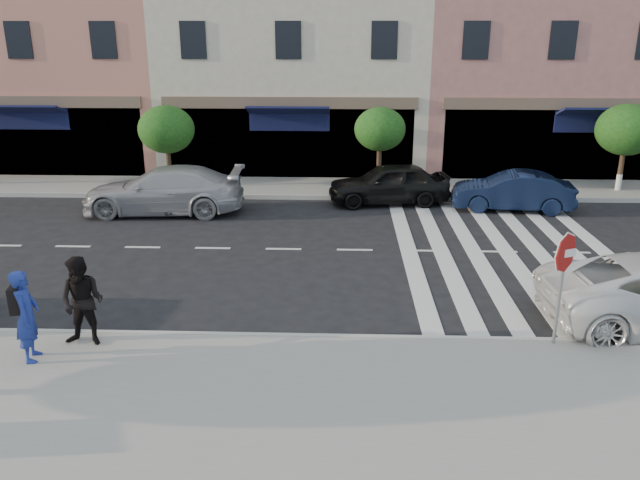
{
  "coord_description": "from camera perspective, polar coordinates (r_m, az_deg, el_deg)",
  "views": [
    {
      "loc": [
        1.63,
        -12.46,
        5.77
      ],
      "look_at": [
        1.15,
        0.64,
        1.4
      ],
      "focal_mm": 35.0,
      "sensor_mm": 36.0,
      "label": 1
    }
  ],
  "objects": [
    {
      "name": "ground",
      "position": [
        13.82,
        -4.9,
        -6.31
      ],
      "size": [
        120.0,
        120.0,
        0.0
      ],
      "primitive_type": "plane",
      "color": "black",
      "rests_on": "ground"
    },
    {
      "name": "sidewalk_near",
      "position": [
        10.53,
        -7.39,
        -14.47
      ],
      "size": [
        60.0,
        4.5,
        0.15
      ],
      "primitive_type": "cube",
      "color": "gray",
      "rests_on": "ground"
    },
    {
      "name": "sidewalk_far",
      "position": [
        24.19,
        -1.83,
        4.81
      ],
      "size": [
        60.0,
        3.0,
        0.15
      ],
      "primitive_type": "cube",
      "color": "gray",
      "rests_on": "ground"
    },
    {
      "name": "building_west_mid",
      "position": [
        32.08,
        -22.41,
        19.33
      ],
      "size": [
        10.0,
        9.0,
        14.0
      ],
      "primitive_type": "cube",
      "color": "#BF7564",
      "rests_on": "ground"
    },
    {
      "name": "building_centre",
      "position": [
        29.54,
        -2.13,
        17.89
      ],
      "size": [
        11.0,
        9.0,
        11.0
      ],
      "primitive_type": "cube",
      "color": "beige",
      "rests_on": "ground"
    },
    {
      "name": "building_east_mid",
      "position": [
        31.07,
        21.81,
        18.55
      ],
      "size": [
        13.0,
        9.0,
        13.0
      ],
      "primitive_type": "cube",
      "color": "tan",
      "rests_on": "ground"
    },
    {
      "name": "street_tree_wb",
      "position": [
        24.43,
        -13.87,
        9.76
      ],
      "size": [
        2.1,
        2.1,
        3.06
      ],
      "color": "#473323",
      "rests_on": "sidewalk_far"
    },
    {
      "name": "street_tree_c",
      "position": [
        23.55,
        5.5,
        10.01
      ],
      "size": [
        1.9,
        1.9,
        3.04
      ],
      "color": "#473323",
      "rests_on": "sidewalk_far"
    },
    {
      "name": "street_tree_ea",
      "position": [
        25.69,
        26.24,
        9.01
      ],
      "size": [
        2.2,
        2.2,
        3.19
      ],
      "color": "#473323",
      "rests_on": "sidewalk_far"
    },
    {
      "name": "stop_sign",
      "position": [
        12.19,
        21.43,
        -1.96
      ],
      "size": [
        0.73,
        0.33,
        2.23
      ],
      "rotation": [
        0.0,
        0.0,
        0.39
      ],
      "color": "gray",
      "rests_on": "sidewalk_near"
    },
    {
      "name": "photographer",
      "position": [
        12.28,
        -25.22,
        -6.27
      ],
      "size": [
        0.54,
        0.7,
        1.71
      ],
      "primitive_type": "imported",
      "rotation": [
        0.0,
        0.0,
        1.8
      ],
      "color": "navy",
      "rests_on": "sidewalk_near"
    },
    {
      "name": "walker",
      "position": [
        12.45,
        -20.9,
        -5.28
      ],
      "size": [
        0.9,
        0.72,
        1.74
      ],
      "primitive_type": "imported",
      "rotation": [
        0.0,
        0.0,
        -0.08
      ],
      "color": "black",
      "rests_on": "sidewalk_near"
    },
    {
      "name": "car_far_left",
      "position": [
        21.52,
        -14.12,
        4.44
      ],
      "size": [
        5.4,
        2.39,
        1.54
      ],
      "primitive_type": "imported",
      "rotation": [
        0.0,
        0.0,
        -1.53
      ],
      "color": "#A3A4A9",
      "rests_on": "ground"
    },
    {
      "name": "car_far_mid",
      "position": [
        22.17,
        6.3,
        5.15
      ],
      "size": [
        4.42,
        2.25,
        1.44
      ],
      "primitive_type": "imported",
      "rotation": [
        0.0,
        0.0,
        -1.44
      ],
      "color": "black",
      "rests_on": "ground"
    },
    {
      "name": "car_far_right",
      "position": [
        22.19,
        17.17,
        4.28
      ],
      "size": [
        4.13,
        1.83,
        1.32
      ],
      "primitive_type": "imported",
      "rotation": [
        0.0,
        0.0,
        -1.68
      ],
      "color": "black",
      "rests_on": "ground"
    }
  ]
}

